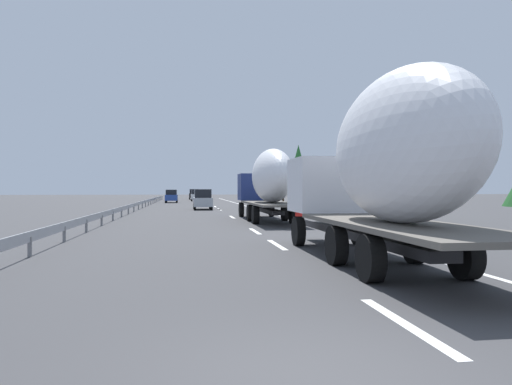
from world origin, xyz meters
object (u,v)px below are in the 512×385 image
object	(u,v)px
car_blue_sedan	(171,196)
road_sign	(267,185)
car_black_suv	(194,194)
truck_trailing	(382,163)
car_white_van	(196,195)
car_silver_hatch	(203,199)
truck_lead	(268,181)

from	to	relation	value
car_blue_sedan	road_sign	bearing A→B (deg)	-156.34
car_black_suv	truck_trailing	bearing A→B (deg)	-177.51
car_black_suv	car_white_van	xyz separation A→B (m)	(-12.92, -0.17, -0.03)
truck_trailing	car_silver_hatch	distance (m)	35.98
car_white_van	car_silver_hatch	xyz separation A→B (m)	(-34.13, 0.02, 0.04)
truck_lead	truck_trailing	size ratio (longest dim) A/B	1.10
truck_lead	truck_trailing	world-z (taller)	truck_trailing
truck_lead	car_blue_sedan	xyz separation A→B (m)	(42.63, 7.22, -1.52)
car_white_van	road_sign	xyz separation A→B (m)	(-33.08, -6.54, 1.45)
truck_trailing	car_blue_sedan	xyz separation A→B (m)	(60.36, 7.22, -1.73)
car_black_suv	road_sign	bearing A→B (deg)	-171.71
car_silver_hatch	truck_trailing	bearing A→B (deg)	-174.49
car_silver_hatch	truck_lead	bearing A→B (deg)	-169.17
car_white_van	car_blue_sedan	bearing A→B (deg)	158.38
car_silver_hatch	car_blue_sedan	xyz separation A→B (m)	(24.59, 3.76, -0.03)
truck_trailing	road_sign	xyz separation A→B (m)	(36.82, -3.10, -0.29)
truck_trailing	car_white_van	size ratio (longest dim) A/B	2.88
truck_lead	car_black_suv	world-z (taller)	truck_lead
truck_trailing	road_sign	distance (m)	36.95
car_white_van	car_blue_sedan	size ratio (longest dim) A/B	0.98
truck_trailing	car_white_van	distance (m)	70.01
car_white_van	car_black_suv	bearing A→B (deg)	0.76
car_blue_sedan	car_black_suv	bearing A→B (deg)	-9.13
car_silver_hatch	car_blue_sedan	world-z (taller)	car_silver_hatch
truck_lead	truck_trailing	xyz separation A→B (m)	(-17.73, 0.00, 0.21)
truck_trailing	car_black_suv	xyz separation A→B (m)	(82.82, 3.61, -1.71)
truck_lead	truck_trailing	bearing A→B (deg)	180.00
road_sign	car_white_van	bearing A→B (deg)	11.17
truck_lead	road_sign	xyz separation A→B (m)	(19.09, -3.10, -0.08)
truck_lead	car_white_van	xyz separation A→B (m)	(52.17, 3.44, -1.53)
car_silver_hatch	road_sign	xyz separation A→B (m)	(1.05, -6.55, 1.42)
truck_trailing	car_blue_sedan	world-z (taller)	truck_trailing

